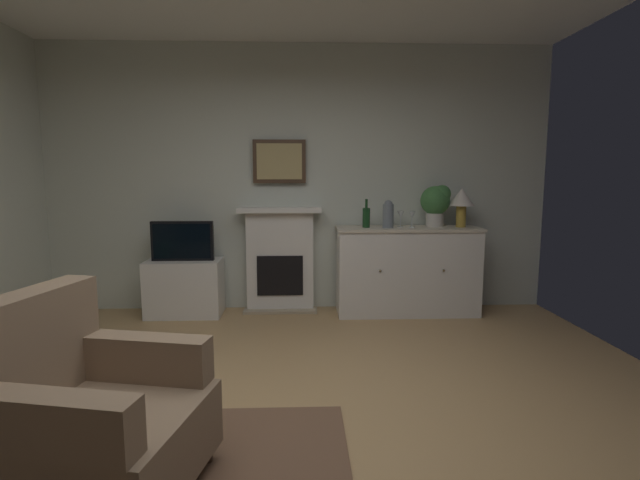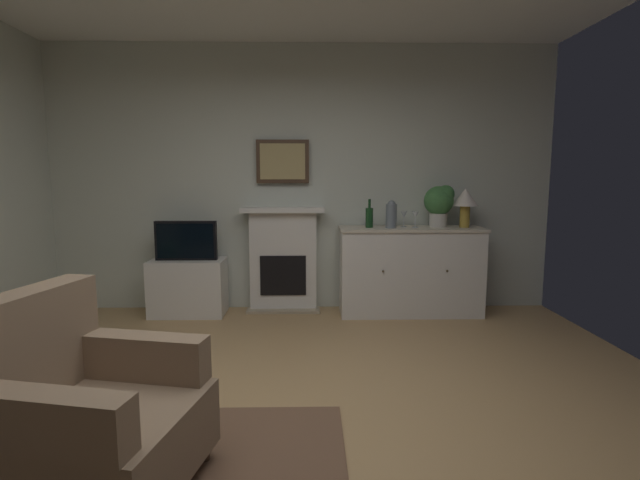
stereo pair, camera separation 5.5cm
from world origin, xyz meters
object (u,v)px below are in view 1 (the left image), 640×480
tv_cabinet (185,288)px  tv_set (182,241)px  wine_bottle (366,217)px  potted_plant_small (436,202)px  framed_picture (279,161)px  vase_decorative (388,214)px  fireplace_unit (280,259)px  sideboard_cabinet (407,270)px  table_lamp (462,200)px  wine_glass_center (412,215)px  armchair (87,416)px  wine_glass_left (401,215)px

tv_cabinet → tv_set: bearing=-90.0°
wine_bottle → potted_plant_small: potted_plant_small is taller
framed_picture → vase_decorative: bearing=-13.9°
fireplace_unit → tv_set: 1.02m
framed_picture → vase_decorative: (1.10, -0.27, -0.53)m
fireplace_unit → sideboard_cabinet: fireplace_unit is taller
framed_picture → vase_decorative: 1.26m
table_lamp → wine_glass_center: bearing=-179.4°
table_lamp → wine_glass_center: (-0.51, -0.01, -0.16)m
wine_bottle → vase_decorative: 0.22m
framed_picture → sideboard_cabinet: size_ratio=0.37×
fireplace_unit → armchair: fireplace_unit is taller
table_lamp → fireplace_unit: bearing=174.6°
wine_bottle → framed_picture: bearing=165.6°
fireplace_unit → wine_glass_center: fireplace_unit is taller
table_lamp → wine_glass_left: 0.64m
wine_glass_left → tv_set: 2.24m
framed_picture → table_lamp: bearing=-6.8°
table_lamp → potted_plant_small: bearing=169.7°
fireplace_unit → armchair: size_ratio=1.16×
table_lamp → vase_decorative: 0.78m
table_lamp → wine_bottle: table_lamp is taller
framed_picture → potted_plant_small: (1.62, -0.18, -0.42)m
tv_set → armchair: (0.27, -2.80, -0.39)m
table_lamp → wine_glass_center: table_lamp is taller
sideboard_cabinet → wine_glass_left: (-0.07, 0.03, 0.57)m
framed_picture → sideboard_cabinet: bearing=-9.6°
potted_plant_small → table_lamp: bearing=-10.3°
potted_plant_small → armchair: bearing=-129.1°
fireplace_unit → wine_bottle: wine_bottle is taller
wine_bottle → tv_cabinet: 2.00m
tv_cabinet → fireplace_unit: bearing=9.4°
sideboard_cabinet → tv_cabinet: (-2.29, 0.02, -0.17)m
fireplace_unit → vase_decorative: bearing=-11.6°
vase_decorative → potted_plant_small: potted_plant_small is taller
wine_glass_left → framed_picture: bearing=171.1°
sideboard_cabinet → armchair: armchair is taller
wine_bottle → wine_glass_center: size_ratio=1.76×
wine_glass_center → fireplace_unit: bearing=172.3°
fireplace_unit → vase_decorative: 1.23m
sideboard_cabinet → table_lamp: table_lamp is taller
framed_picture → potted_plant_small: framed_picture is taller
fireplace_unit → tv_set: (-0.98, -0.19, 0.23)m
vase_decorative → potted_plant_small: (0.51, 0.10, 0.12)m
wine_glass_center → tv_cabinet: 2.45m
fireplace_unit → table_lamp: size_ratio=2.75×
tv_cabinet → armchair: size_ratio=0.79×
framed_picture → table_lamp: framed_picture is taller
wine_glass_left → vase_decorative: 0.16m
wine_glass_left → wine_glass_center: (0.11, -0.03, 0.00)m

